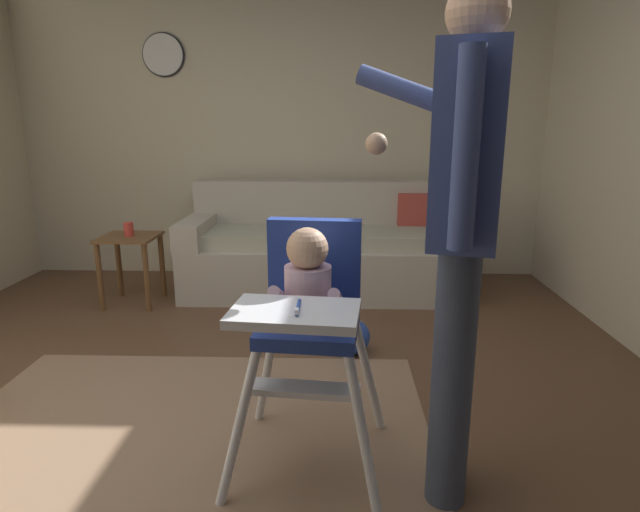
% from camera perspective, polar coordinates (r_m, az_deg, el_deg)
% --- Properties ---
extents(ground, '(6.10, 6.85, 0.10)m').
position_cam_1_polar(ground, '(2.43, -10.63, -20.11)').
color(ground, brown).
extents(wall_far, '(5.30, 0.06, 2.65)m').
position_cam_1_polar(wall_far, '(4.63, -4.32, 14.31)').
color(wall_far, beige).
rests_on(wall_far, ground).
extents(area_rug, '(2.12, 2.24, 0.01)m').
position_cam_1_polar(area_rug, '(2.19, -17.11, -23.10)').
color(area_rug, '#947257').
rests_on(area_rug, ground).
extents(couch, '(2.18, 0.86, 0.86)m').
position_cam_1_polar(couch, '(4.21, 0.42, 0.69)').
color(couch, '#BFB5A4').
rests_on(couch, ground).
extents(high_chair, '(0.66, 0.77, 0.96)m').
position_cam_1_polar(high_chair, '(1.93, -1.21, -5.09)').
color(high_chair, white).
rests_on(high_chair, ground).
extents(adult_standing, '(0.50, 0.58, 1.73)m').
position_cam_1_polar(adult_standing, '(1.76, 15.18, 2.97)').
color(adult_standing, '#3D465B').
rests_on(adult_standing, ground).
extents(toy_ball_second, '(0.21, 0.21, 0.21)m').
position_cam_1_polar(toy_ball_second, '(3.09, 3.56, -8.83)').
color(toy_ball_second, '#284CB7').
rests_on(toy_ball_second, ground).
extents(side_table, '(0.40, 0.40, 0.52)m').
position_cam_1_polar(side_table, '(4.10, -20.03, 0.18)').
color(side_table, brown).
rests_on(side_table, ground).
extents(sippy_cup, '(0.07, 0.07, 0.10)m').
position_cam_1_polar(sippy_cup, '(4.06, -20.23, 2.79)').
color(sippy_cup, '#D13D33').
rests_on(sippy_cup, side_table).
extents(wall_clock, '(0.36, 0.04, 0.36)m').
position_cam_1_polar(wall_clock, '(4.82, -16.78, 20.35)').
color(wall_clock, white).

